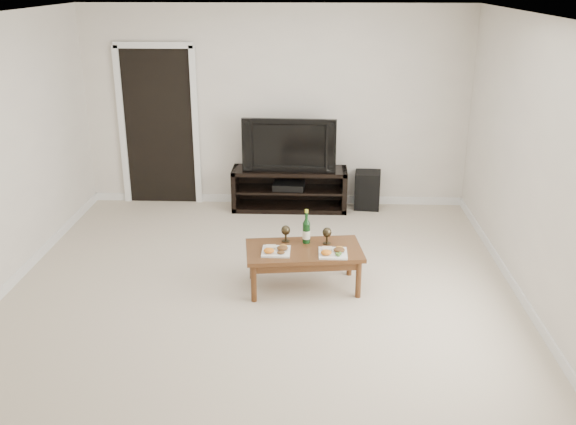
% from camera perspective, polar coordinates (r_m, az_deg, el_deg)
% --- Properties ---
extents(floor, '(5.50, 5.50, 0.00)m').
position_cam_1_polar(floor, '(6.26, -2.47, -7.50)').
color(floor, beige).
rests_on(floor, ground).
extents(back_wall, '(5.00, 0.04, 2.60)m').
position_cam_1_polar(back_wall, '(8.45, -1.05, 9.32)').
color(back_wall, beige).
rests_on(back_wall, ground).
extents(ceiling, '(5.00, 5.50, 0.04)m').
position_cam_1_polar(ceiling, '(5.54, -2.90, 17.20)').
color(ceiling, white).
rests_on(ceiling, back_wall).
extents(doorway, '(0.90, 0.02, 2.05)m').
position_cam_1_polar(doorway, '(8.70, -11.38, 7.40)').
color(doorway, black).
rests_on(doorway, ground).
extents(media_console, '(1.49, 0.45, 0.55)m').
position_cam_1_polar(media_console, '(8.44, 0.14, 2.10)').
color(media_console, black).
rests_on(media_console, ground).
extents(television, '(1.20, 0.20, 0.69)m').
position_cam_1_polar(television, '(8.26, 0.15, 6.18)').
color(television, black).
rests_on(television, media_console).
extents(av_receiver, '(0.42, 0.33, 0.08)m').
position_cam_1_polar(av_receiver, '(8.41, 0.08, 2.40)').
color(av_receiver, black).
rests_on(av_receiver, media_console).
extents(subwoofer, '(0.36, 0.36, 0.49)m').
position_cam_1_polar(subwoofer, '(8.56, 7.07, 2.01)').
color(subwoofer, black).
rests_on(subwoofer, ground).
extents(coffee_table, '(1.19, 0.75, 0.42)m').
position_cam_1_polar(coffee_table, '(6.34, 1.41, -4.97)').
color(coffee_table, '#513216').
rests_on(coffee_table, ground).
extents(plate_left, '(0.27, 0.27, 0.07)m').
position_cam_1_polar(plate_left, '(6.16, -1.07, -3.27)').
color(plate_left, white).
rests_on(plate_left, coffee_table).
extents(plate_right, '(0.27, 0.27, 0.07)m').
position_cam_1_polar(plate_right, '(6.13, 4.02, -3.42)').
color(plate_right, white).
rests_on(plate_right, coffee_table).
extents(wine_bottle, '(0.07, 0.07, 0.35)m').
position_cam_1_polar(wine_bottle, '(6.33, 1.65, -1.23)').
color(wine_bottle, black).
rests_on(wine_bottle, coffee_table).
extents(goblet_left, '(0.09, 0.09, 0.17)m').
position_cam_1_polar(goblet_left, '(6.39, -0.20, -1.88)').
color(goblet_left, '#322A1B').
rests_on(goblet_left, coffee_table).
extents(goblet_right, '(0.09, 0.09, 0.17)m').
position_cam_1_polar(goblet_right, '(6.35, 3.48, -2.07)').
color(goblet_right, '#322A1B').
rests_on(goblet_right, coffee_table).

